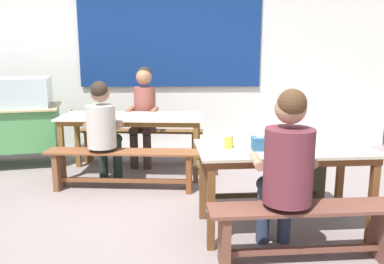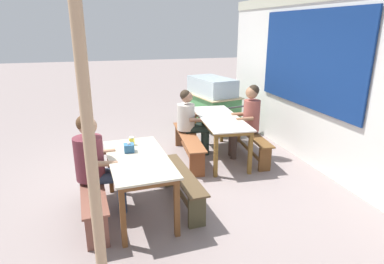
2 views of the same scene
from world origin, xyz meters
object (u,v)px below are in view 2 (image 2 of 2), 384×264
at_px(bench_far_back, 249,139).
at_px(person_near_front, 94,158).
at_px(bench_near_front, 93,198).
at_px(person_center_facing, 248,116).
at_px(wooden_support_post, 91,160).
at_px(bench_far_front, 188,144).
at_px(condiment_jar, 132,141).
at_px(bench_near_back, 182,184).
at_px(dining_table_near, 138,163).
at_px(food_cart, 211,100).
at_px(person_left_back_turned, 190,118).
at_px(tissue_box, 129,148).
at_px(dining_table_far, 220,121).

distance_m(bench_far_back, person_near_front, 3.12).
xyz_separation_m(bench_near_front, person_center_facing, (-1.45, 2.75, 0.47)).
bearing_deg(person_near_front, wooden_support_post, 1.11).
bearing_deg(bench_far_front, condiment_jar, -45.63).
relative_size(bench_near_back, wooden_support_post, 0.55).
bearing_deg(person_center_facing, dining_table_near, -56.84).
distance_m(bench_near_front, food_cart, 4.34).
bearing_deg(dining_table_near, bench_near_front, -86.50).
bearing_deg(person_left_back_turned, dining_table_near, -33.17).
distance_m(bench_far_front, bench_near_front, 2.30).
bearing_deg(person_left_back_turned, tissue_box, -38.82).
relative_size(dining_table_near, person_center_facing, 1.14).
bearing_deg(person_center_facing, dining_table_far, -101.45).
distance_m(dining_table_far, bench_near_back, 1.87).
bearing_deg(wooden_support_post, person_center_facing, 134.92).
relative_size(person_left_back_turned, tissue_box, 9.42).
relative_size(person_near_front, person_left_back_turned, 1.06).
bearing_deg(person_center_facing, bench_near_front, -62.16).
bearing_deg(person_left_back_turned, bench_near_back, -18.56).
xyz_separation_m(dining_table_far, tissue_box, (1.29, -1.74, 0.13)).
bearing_deg(dining_table_far, bench_far_front, -94.28).
relative_size(bench_far_front, wooden_support_post, 0.68).
bearing_deg(bench_far_front, food_cart, 149.57).
xyz_separation_m(bench_near_front, condiment_jar, (-0.52, 0.56, 0.52)).
height_order(dining_table_far, condiment_jar, condiment_jar).
height_order(dining_table_near, bench_far_back, dining_table_near).
bearing_deg(bench_far_front, bench_near_front, -46.06).
relative_size(dining_table_far, bench_near_front, 1.25).
bearing_deg(person_near_front, dining_table_near, 77.63).
bearing_deg(condiment_jar, tissue_box, -13.47).
distance_m(food_cart, person_near_front, 4.17).
bearing_deg(bench_far_front, person_left_back_turned, 157.65).
relative_size(person_left_back_turned, wooden_support_post, 0.48).
height_order(person_near_front, person_left_back_turned, person_near_front).
distance_m(bench_far_front, person_center_facing, 1.20).
distance_m(bench_far_back, bench_near_front, 3.20).
distance_m(dining_table_far, wooden_support_post, 3.56).
xyz_separation_m(dining_table_near, person_left_back_turned, (-1.79, 1.17, 0.03)).
relative_size(food_cart, wooden_support_post, 0.73).
relative_size(dining_table_near, wooden_support_post, 0.60).
bearing_deg(wooden_support_post, dining_table_near, 158.03).
height_order(bench_far_back, bench_near_back, same).
xyz_separation_m(bench_near_back, bench_near_front, (0.07, -1.16, 0.01)).
bearing_deg(person_near_front, dining_table_far, 122.67).
xyz_separation_m(bench_near_back, condiment_jar, (-0.45, -0.61, 0.53)).
relative_size(dining_table_far, dining_table_near, 1.19).
distance_m(bench_far_back, food_cart, 1.91).
xyz_separation_m(dining_table_far, bench_near_front, (1.55, -2.24, -0.39)).
height_order(person_near_front, person_center_facing, person_center_facing).
distance_m(dining_table_far, food_cart, 1.88).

